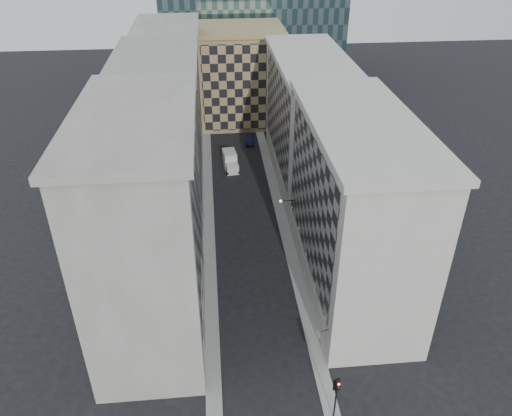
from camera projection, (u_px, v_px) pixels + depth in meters
ground at (270, 390)px, 46.88m from camera, size 260.00×260.00×0.00m
sidewalk_west at (209, 219)px, 71.80m from camera, size 1.50×100.00×0.15m
sidewalk_east at (281, 216)px, 72.66m from camera, size 1.50×100.00×0.15m
bldg_left_a at (149, 227)px, 49.08m from camera, size 10.80×22.80×23.70m
bldg_left_b at (163, 140)px, 67.97m from camera, size 10.80×22.80×22.70m
bldg_left_c at (171, 91)px, 86.85m from camera, size 10.80×22.80×21.70m
bldg_right_a at (353, 208)px, 55.02m from camera, size 10.80×26.80×20.70m
bldg_right_b at (308, 120)px, 78.12m from camera, size 10.80×28.80×19.70m
tan_block at (240, 75)px, 99.54m from camera, size 16.80×14.80×18.80m
flagpoles_left at (202, 287)px, 47.27m from camera, size 0.10×6.33×2.33m
bracket_lamp at (282, 201)px, 64.28m from camera, size 1.98×0.36×0.36m
traffic_light at (337, 391)px, 42.58m from camera, size 0.58×0.57×4.74m
box_truck at (230, 161)px, 85.10m from camera, size 2.68×5.36×2.83m
dark_car at (250, 140)px, 94.06m from camera, size 1.79×4.22×1.35m
shop_sign at (318, 334)px, 47.80m from camera, size 1.20×0.65×0.74m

